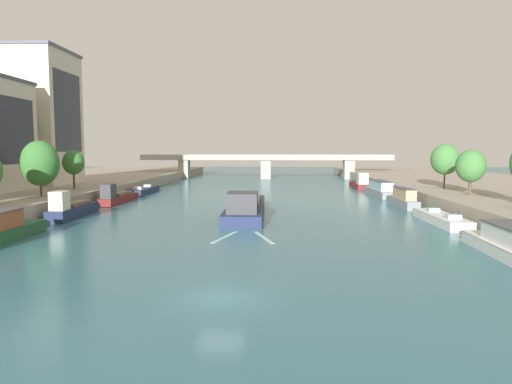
{
  "coord_description": "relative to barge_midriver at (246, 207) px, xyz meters",
  "views": [
    {
      "loc": [
        3.03,
        -24.44,
        8.06
      ],
      "look_at": [
        0.0,
        43.5,
        1.88
      ],
      "focal_mm": 32.47,
      "sensor_mm": 36.0,
      "label": 1
    }
  ],
  "objects": [
    {
      "name": "moored_boat_left_midway",
      "position": [
        -20.59,
        -3.03,
        0.02
      ],
      "size": [
        2.46,
        11.7,
        3.47
      ],
      "color": "#1E284C",
      "rests_on": "ground"
    },
    {
      "name": "moored_boat_right_end",
      "position": [
        21.41,
        41.62,
        -0.04
      ],
      "size": [
        2.78,
        13.04,
        3.4
      ],
      "color": "maroon",
      "rests_on": "ground"
    },
    {
      "name": "quay_left",
      "position": [
        -40.43,
        22.67,
        0.05
      ],
      "size": [
        36.0,
        170.0,
        2.14
      ],
      "primitive_type": "cube",
      "color": "gray",
      "rests_on": "ground"
    },
    {
      "name": "bridge_far",
      "position": [
        0.78,
        73.53,
        3.4
      ],
      "size": [
        70.42,
        4.4,
        6.77
      ],
      "color": "#9E998E",
      "rests_on": "ground"
    },
    {
      "name": "tree_left_third",
      "position": [
        -26.58,
        1.38,
        5.34
      ],
      "size": [
        4.78,
        4.78,
        7.14
      ],
      "color": "brown",
      "rests_on": "quay_left"
    },
    {
      "name": "barge_midriver",
      "position": [
        0.0,
        0.0,
        0.0
      ],
      "size": [
        4.75,
        23.78,
        3.45
      ],
      "color": "#1E284C",
      "rests_on": "ground"
    },
    {
      "name": "tree_right_third",
      "position": [
        29.57,
        15.29,
        5.62
      ],
      "size": [
        4.26,
        4.26,
        6.88
      ],
      "color": "brown",
      "rests_on": "quay_right"
    },
    {
      "name": "moored_boat_left_downstream",
      "position": [
        -20.82,
        27.78,
        -0.46
      ],
      "size": [
        2.67,
        13.13,
        2.17
      ],
      "color": "#1E284C",
      "rests_on": "ground"
    },
    {
      "name": "wake_behind_barge",
      "position": [
        0.83,
        -14.63,
        -1.01
      ],
      "size": [
        5.6,
        5.92,
        0.03
      ],
      "color": "#A5D1DB",
      "rests_on": "ground"
    },
    {
      "name": "tree_left_end_of_row",
      "position": [
        -27.04,
        12.21,
        5.13
      ],
      "size": [
        3.22,
        3.22,
        5.88
      ],
      "color": "brown",
      "rests_on": "quay_left"
    },
    {
      "name": "moored_boat_right_near",
      "position": [
        21.86,
        9.64,
        0.1
      ],
      "size": [
        2.12,
        10.79,
        2.71
      ],
      "color": "gray",
      "rests_on": "ground"
    },
    {
      "name": "moored_boat_right_gap_after",
      "position": [
        21.96,
        -5.26,
        -0.5
      ],
      "size": [
        2.75,
        12.64,
        2.08
      ],
      "color": "silver",
      "rests_on": "ground"
    },
    {
      "name": "moored_boat_right_second",
      "position": [
        22.17,
        25.87,
        0.1
      ],
      "size": [
        2.9,
        15.01,
        2.69
      ],
      "color": "gray",
      "rests_on": "ground"
    },
    {
      "name": "ground_plane",
      "position": [
        0.78,
        -32.33,
        -1.02
      ],
      "size": [
        400.0,
        400.0,
        0.0
      ],
      "primitive_type": "plane",
      "color": "#336675"
    },
    {
      "name": "tree_right_far",
      "position": [
        29.4,
        5.45,
        4.93
      ],
      "size": [
        3.81,
        3.81,
        5.98
      ],
      "color": "brown",
      "rests_on": "quay_right"
    },
    {
      "name": "building_left_middle",
      "position": [
        -38.63,
        22.27,
        12.67
      ],
      "size": [
        13.34,
        12.91,
        23.07
      ],
      "color": "beige",
      "rests_on": "quay_left"
    },
    {
      "name": "moored_boat_left_end",
      "position": [
        -20.39,
        12.18,
        -0.1
      ],
      "size": [
        2.42,
        12.57,
        3.15
      ],
      "color": "maroon",
      "rests_on": "ground"
    },
    {
      "name": "quay_right",
      "position": [
        41.99,
        22.67,
        0.05
      ],
      "size": [
        36.0,
        170.0,
        2.14
      ],
      "primitive_type": "cube",
      "color": "gray",
      "rests_on": "ground"
    }
  ]
}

